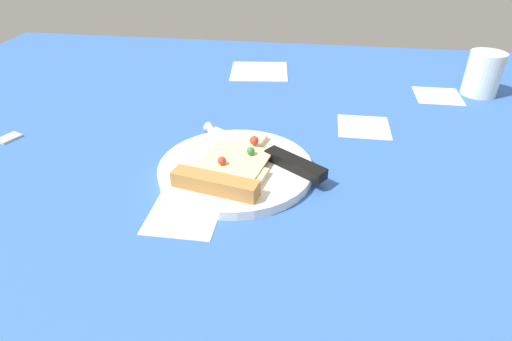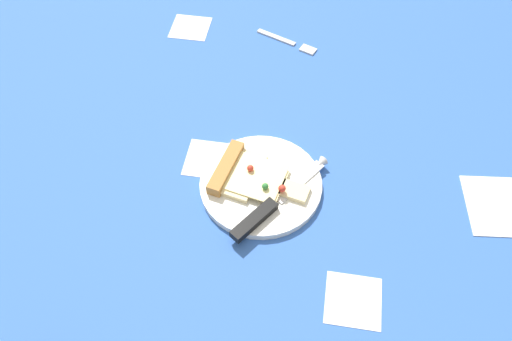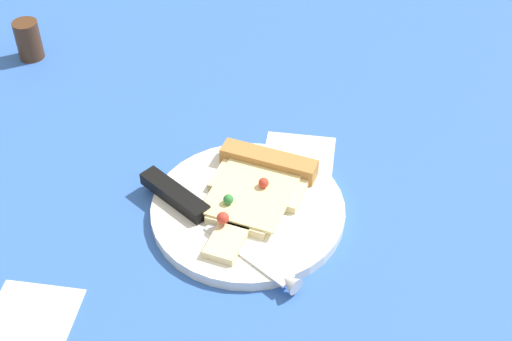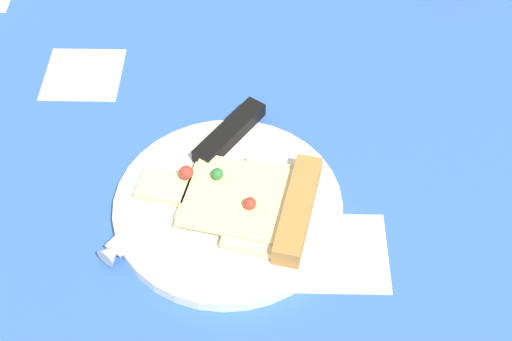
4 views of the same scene
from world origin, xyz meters
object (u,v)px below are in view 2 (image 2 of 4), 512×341
knife (272,205)px  napkin (502,206)px  pizza_slice (248,176)px  fork (289,42)px  plate (261,184)px

knife → napkin: bearing=45.4°
pizza_slice → fork: bearing=-171.6°
pizza_slice → fork: 41.38cm
plate → napkin: bearing=3.4°
plate → pizza_slice: bearing=168.1°
fork → napkin: fork is taller
knife → fork: (-2.43, 46.69, -1.60)cm
plate → napkin: (44.05, 2.61, -0.50)cm
pizza_slice → knife: 7.59cm
knife → napkin: knife is taller
pizza_slice → napkin: size_ratio=1.44×
plate → fork: bearing=89.5°
plate → pizza_slice: (-2.49, 0.52, 1.50)cm
plate → knife: size_ratio=1.09×
pizza_slice → knife: pizza_slice is taller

